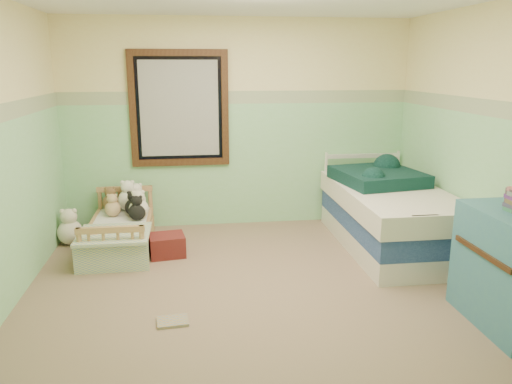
{
  "coord_description": "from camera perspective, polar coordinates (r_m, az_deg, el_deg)",
  "views": [
    {
      "loc": [
        -0.61,
        -4.27,
        1.95
      ],
      "look_at": [
        0.02,
        0.35,
        0.77
      ],
      "focal_mm": 35.16,
      "sensor_mm": 36.0,
      "label": 1
    }
  ],
  "objects": [
    {
      "name": "floor",
      "position": [
        4.74,
        0.32,
        -10.19
      ],
      "size": [
        4.2,
        3.6,
        0.02
      ],
      "primitive_type": "cube",
      "color": "#88725E",
      "rests_on": "ground"
    },
    {
      "name": "wall_back",
      "position": [
        6.14,
        -2.04,
        7.69
      ],
      "size": [
        4.2,
        0.04,
        2.5
      ],
      "primitive_type": "cube",
      "color": "beige",
      "rests_on": "floor"
    },
    {
      "name": "wall_front",
      "position": [
        2.64,
        5.83,
        -1.19
      ],
      "size": [
        4.2,
        0.04,
        2.5
      ],
      "primitive_type": "cube",
      "color": "beige",
      "rests_on": "floor"
    },
    {
      "name": "wall_left",
      "position": [
        4.58,
        -26.74,
        3.93
      ],
      "size": [
        0.04,
        3.6,
        2.5
      ],
      "primitive_type": "cube",
      "color": "beige",
      "rests_on": "floor"
    },
    {
      "name": "wall_right",
      "position": [
        5.1,
        24.48,
        5.09
      ],
      "size": [
        0.04,
        3.6,
        2.5
      ],
      "primitive_type": "cube",
      "color": "beige",
      "rests_on": "floor"
    },
    {
      "name": "wainscot_mint",
      "position": [
        6.2,
        -1.98,
        3.08
      ],
      "size": [
        4.2,
        0.01,
        1.5
      ],
      "primitive_type": "cube",
      "color": "#8AD089",
      "rests_on": "floor"
    },
    {
      "name": "border_strip",
      "position": [
        6.1,
        -2.05,
        10.71
      ],
      "size": [
        4.2,
        0.01,
        0.15
      ],
      "primitive_type": "cube",
      "color": "#557759",
      "rests_on": "wall_back"
    },
    {
      "name": "window_frame",
      "position": [
        6.05,
        -8.71,
        9.35
      ],
      "size": [
        1.16,
        0.06,
        1.36
      ],
      "primitive_type": "cube",
      "color": "black",
      "rests_on": "wall_back"
    },
    {
      "name": "window_blinds",
      "position": [
        6.06,
        -8.71,
        9.35
      ],
      "size": [
        0.92,
        0.01,
        1.12
      ],
      "primitive_type": "cube",
      "color": "beige",
      "rests_on": "window_frame"
    },
    {
      "name": "toddler_bed_frame",
      "position": [
        5.69,
        -15.16,
        -5.42
      ],
      "size": [
        0.65,
        1.3,
        0.17
      ],
      "primitive_type": "cube",
      "color": "#9A7045",
      "rests_on": "floor"
    },
    {
      "name": "toddler_mattress",
      "position": [
        5.65,
        -15.25,
        -4.05
      ],
      "size": [
        0.59,
        1.24,
        0.12
      ],
      "primitive_type": "cube",
      "color": "white",
      "rests_on": "toddler_bed_frame"
    },
    {
      "name": "patchwork_quilt",
      "position": [
        5.24,
        -15.85,
        -4.64
      ],
      "size": [
        0.7,
        0.65,
        0.03
      ],
      "primitive_type": "cube",
      "color": "#7695B6",
      "rests_on": "toddler_mattress"
    },
    {
      "name": "plush_bed_brown",
      "position": [
        6.1,
        -16.17,
        -1.2
      ],
      "size": [
        0.2,
        0.2,
        0.2
      ],
      "primitive_type": "sphere",
      "color": "brown",
      "rests_on": "toddler_mattress"
    },
    {
      "name": "plush_bed_white",
      "position": [
        6.06,
        -14.31,
        -0.92
      ],
      "size": [
        0.25,
        0.25,
        0.25
      ],
      "primitive_type": "sphere",
      "color": "white",
      "rests_on": "toddler_mattress"
    },
    {
      "name": "plush_bed_tan",
      "position": [
        5.88,
        -15.97,
        -1.85
      ],
      "size": [
        0.18,
        0.18,
        0.18
      ],
      "primitive_type": "sphere",
      "color": "tan",
      "rests_on": "toddler_mattress"
    },
    {
      "name": "plush_bed_dark",
      "position": [
        5.85,
        -13.75,
        -1.69
      ],
      "size": [
        0.2,
        0.2,
        0.2
      ],
      "primitive_type": "sphere",
      "color": "black",
      "rests_on": "toddler_mattress"
    },
    {
      "name": "plush_floor_cream",
      "position": [
        5.98,
        -20.39,
        -4.31
      ],
      "size": [
        0.28,
        0.28,
        0.28
      ],
      "primitive_type": "sphere",
      "color": "#F1E7CE",
      "rests_on": "floor"
    },
    {
      "name": "plush_floor_tan",
      "position": [
        5.35,
        -17.72,
        -6.45
      ],
      "size": [
        0.24,
        0.24,
        0.24
      ],
      "primitive_type": "sphere",
      "color": "tan",
      "rests_on": "floor"
    },
    {
      "name": "twin_bed_frame",
      "position": [
        5.73,
        14.89,
        -4.99
      ],
      "size": [
        1.0,
        1.99,
        0.22
      ],
      "primitive_type": "cube",
      "color": "white",
      "rests_on": "floor"
    },
    {
      "name": "twin_boxspring",
      "position": [
        5.66,
        15.03,
        -2.88
      ],
      "size": [
        1.0,
        1.99,
        0.22
      ],
      "primitive_type": "cube",
      "color": "navy",
      "rests_on": "twin_bed_frame"
    },
    {
      "name": "twin_mattress",
      "position": [
        5.6,
        15.18,
        -0.73
      ],
      "size": [
        1.03,
        2.03,
        0.22
      ],
      "primitive_type": "cube",
      "color": "silver",
      "rests_on": "twin_boxspring"
    },
    {
      "name": "teal_blanket",
      "position": [
        5.81,
        13.71,
        1.72
      ],
      "size": [
        0.98,
        1.02,
        0.14
      ],
      "primitive_type": "cube",
      "rotation": [
        0.0,
        0.0,
        0.16
      ],
      "color": "black",
      "rests_on": "twin_mattress"
    },
    {
      "name": "red_pillow",
      "position": [
        5.37,
        -10.08,
        -5.98
      ],
      "size": [
        0.4,
        0.36,
        0.22
      ],
      "primitive_type": "cube",
      "rotation": [
        0.0,
        0.0,
        0.15
      ],
      "color": "maroon",
      "rests_on": "floor"
    },
    {
      "name": "floor_book",
      "position": [
        4.08,
        -9.47,
        -14.31
      ],
      "size": [
        0.26,
        0.21,
        0.02
      ],
      "primitive_type": "cube",
      "rotation": [
        0.0,
        0.0,
        0.09
      ],
      "color": "orange",
      "rests_on": "floor"
    },
    {
      "name": "extra_plush_0",
      "position": [
        5.72,
        -13.18,
        -1.9
      ],
      "size": [
        0.22,
        0.22,
        0.22
      ],
      "primitive_type": "sphere",
      "color": "#F1E7CE",
      "rests_on": "toddler_mattress"
    },
    {
      "name": "extra_plush_1",
      "position": [
        5.67,
        -13.36,
        -2.2
      ],
      "size": [
        0.19,
        0.19,
        0.19
      ],
      "primitive_type": "sphere",
      "color": "black",
      "rests_on": "toddler_mattress"
    },
    {
      "name": "extra_plush_2",
      "position": [
        6.1,
        -13.4,
        -0.94
      ],
      "size": [
        0.21,
        0.21,
        0.21
      ],
      "primitive_type": "sphere",
      "color": "white",
      "rests_on": "toddler_mattress"
    },
    {
      "name": "extra_plush_3",
      "position": [
        6.07,
        -14.23,
        -1.32
      ],
      "size": [
        0.16,
        0.16,
        0.16
      ],
      "primitive_type": "sphere",
      "color": "tan",
      "rests_on": "toddler_mattress"
    }
  ]
}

